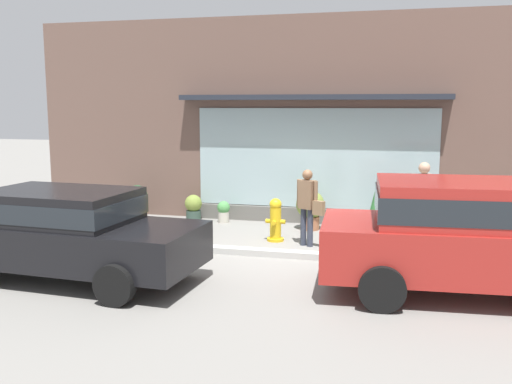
{
  "coord_description": "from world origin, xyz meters",
  "views": [
    {
      "loc": [
        2.05,
        -10.32,
        2.81
      ],
      "look_at": [
        -0.88,
        1.2,
        0.98
      ],
      "focal_mm": 40.11,
      "sensor_mm": 36.0,
      "label": 1
    }
  ],
  "objects_px": {
    "pedestrian_with_handbag": "(308,202)",
    "parked_car_red": "(474,232)",
    "parked_car_black": "(67,229)",
    "fire_hydrant": "(275,220)",
    "potted_plant_low_front": "(224,211)",
    "potted_plant_window_left": "(310,208)",
    "potted_plant_window_right": "(424,213)",
    "potted_plant_corner_tall": "(137,200)",
    "potted_plant_near_hydrant": "(378,206)",
    "potted_plant_doorstep": "(193,207)",
    "pedestrian_passerby": "(423,197)"
  },
  "relations": [
    {
      "from": "pedestrian_with_handbag",
      "to": "parked_car_red",
      "type": "height_order",
      "value": "parked_car_red"
    },
    {
      "from": "pedestrian_with_handbag",
      "to": "parked_car_black",
      "type": "bearing_deg",
      "value": -109.93
    },
    {
      "from": "fire_hydrant",
      "to": "parked_car_red",
      "type": "relative_size",
      "value": 0.19
    },
    {
      "from": "potted_plant_low_front",
      "to": "potted_plant_window_left",
      "type": "height_order",
      "value": "potted_plant_window_left"
    },
    {
      "from": "potted_plant_window_right",
      "to": "potted_plant_low_front",
      "type": "bearing_deg",
      "value": 176.31
    },
    {
      "from": "potted_plant_window_right",
      "to": "potted_plant_corner_tall",
      "type": "bearing_deg",
      "value": 178.72
    },
    {
      "from": "potted_plant_near_hydrant",
      "to": "potted_plant_doorstep",
      "type": "xyz_separation_m",
      "value": [
        -4.42,
        0.37,
        -0.28
      ]
    },
    {
      "from": "parked_car_red",
      "to": "potted_plant_window_left",
      "type": "height_order",
      "value": "parked_car_red"
    },
    {
      "from": "fire_hydrant",
      "to": "parked_car_black",
      "type": "height_order",
      "value": "parked_car_black"
    },
    {
      "from": "parked_car_red",
      "to": "potted_plant_doorstep",
      "type": "xyz_separation_m",
      "value": [
        -5.95,
        4.27,
        -0.63
      ]
    },
    {
      "from": "parked_car_black",
      "to": "potted_plant_corner_tall",
      "type": "relative_size",
      "value": 5.06
    },
    {
      "from": "parked_car_black",
      "to": "pedestrian_passerby",
      "type": "bearing_deg",
      "value": 36.66
    },
    {
      "from": "pedestrian_with_handbag",
      "to": "potted_plant_near_hydrant",
      "type": "bearing_deg",
      "value": 76.75
    },
    {
      "from": "parked_car_red",
      "to": "potted_plant_corner_tall",
      "type": "bearing_deg",
      "value": 147.18
    },
    {
      "from": "pedestrian_passerby",
      "to": "potted_plant_corner_tall",
      "type": "bearing_deg",
      "value": 108.94
    },
    {
      "from": "parked_car_black",
      "to": "potted_plant_window_right",
      "type": "distance_m",
      "value": 7.33
    },
    {
      "from": "pedestrian_passerby",
      "to": "potted_plant_window_right",
      "type": "height_order",
      "value": "pedestrian_passerby"
    },
    {
      "from": "pedestrian_with_handbag",
      "to": "potted_plant_window_right",
      "type": "xyz_separation_m",
      "value": [
        2.28,
        1.49,
        -0.38
      ]
    },
    {
      "from": "potted_plant_corner_tall",
      "to": "potted_plant_window_right",
      "type": "bearing_deg",
      "value": -1.28
    },
    {
      "from": "pedestrian_with_handbag",
      "to": "potted_plant_near_hydrant",
      "type": "height_order",
      "value": "pedestrian_with_handbag"
    },
    {
      "from": "potted_plant_near_hydrant",
      "to": "potted_plant_doorstep",
      "type": "distance_m",
      "value": 4.44
    },
    {
      "from": "fire_hydrant",
      "to": "potted_plant_low_front",
      "type": "height_order",
      "value": "fire_hydrant"
    },
    {
      "from": "potted_plant_low_front",
      "to": "potted_plant_near_hydrant",
      "type": "relative_size",
      "value": 0.41
    },
    {
      "from": "pedestrian_with_handbag",
      "to": "potted_plant_corner_tall",
      "type": "relative_size",
      "value": 1.82
    },
    {
      "from": "potted_plant_low_front",
      "to": "potted_plant_corner_tall",
      "type": "bearing_deg",
      "value": -176.19
    },
    {
      "from": "parked_car_black",
      "to": "potted_plant_near_hydrant",
      "type": "relative_size",
      "value": 3.4
    },
    {
      "from": "fire_hydrant",
      "to": "parked_car_black",
      "type": "distance_m",
      "value": 4.35
    },
    {
      "from": "pedestrian_passerby",
      "to": "potted_plant_window_right",
      "type": "bearing_deg",
      "value": 23.77
    },
    {
      "from": "potted_plant_doorstep",
      "to": "potted_plant_corner_tall",
      "type": "bearing_deg",
      "value": -170.09
    },
    {
      "from": "potted_plant_corner_tall",
      "to": "potted_plant_window_left",
      "type": "distance_m",
      "value": 4.31
    },
    {
      "from": "potted_plant_window_right",
      "to": "potted_plant_near_hydrant",
      "type": "xyz_separation_m",
      "value": [
        -0.98,
        0.02,
        0.1
      ]
    },
    {
      "from": "potted_plant_doorstep",
      "to": "potted_plant_window_left",
      "type": "bearing_deg",
      "value": -6.82
    },
    {
      "from": "pedestrian_passerby",
      "to": "potted_plant_corner_tall",
      "type": "relative_size",
      "value": 2.0
    },
    {
      "from": "pedestrian_passerby",
      "to": "parked_car_black",
      "type": "bearing_deg",
      "value": 151.58
    },
    {
      "from": "potted_plant_window_left",
      "to": "parked_car_black",
      "type": "bearing_deg",
      "value": -124.44
    },
    {
      "from": "parked_car_red",
      "to": "potted_plant_window_left",
      "type": "relative_size",
      "value": 5.24
    },
    {
      "from": "fire_hydrant",
      "to": "parked_car_black",
      "type": "relative_size",
      "value": 0.21
    },
    {
      "from": "parked_car_red",
      "to": "potted_plant_window_left",
      "type": "bearing_deg",
      "value": 123.61
    },
    {
      "from": "parked_car_black",
      "to": "potted_plant_window_right",
      "type": "relative_size",
      "value": 4.09
    },
    {
      "from": "potted_plant_window_right",
      "to": "potted_plant_window_left",
      "type": "distance_m",
      "value": 2.47
    },
    {
      "from": "potted_plant_low_front",
      "to": "potted_plant_near_hydrant",
      "type": "height_order",
      "value": "potted_plant_near_hydrant"
    },
    {
      "from": "fire_hydrant",
      "to": "potted_plant_window_right",
      "type": "relative_size",
      "value": 0.86
    },
    {
      "from": "pedestrian_with_handbag",
      "to": "parked_car_red",
      "type": "distance_m",
      "value": 3.7
    },
    {
      "from": "potted_plant_near_hydrant",
      "to": "potted_plant_window_left",
      "type": "bearing_deg",
      "value": 179.08
    },
    {
      "from": "potted_plant_window_right",
      "to": "parked_car_black",
      "type": "bearing_deg",
      "value": -140.81
    },
    {
      "from": "potted_plant_near_hydrant",
      "to": "potted_plant_low_front",
      "type": "bearing_deg",
      "value": 175.59
    },
    {
      "from": "parked_car_red",
      "to": "potted_plant_doorstep",
      "type": "distance_m",
      "value": 7.35
    },
    {
      "from": "pedestrian_passerby",
      "to": "parked_car_red",
      "type": "xyz_separation_m",
      "value": [
        0.62,
        -2.93,
        -0.03
      ]
    },
    {
      "from": "fire_hydrant",
      "to": "potted_plant_near_hydrant",
      "type": "distance_m",
      "value": 2.37
    },
    {
      "from": "potted_plant_window_right",
      "to": "potted_plant_low_front",
      "type": "distance_m",
      "value": 4.62
    }
  ]
}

